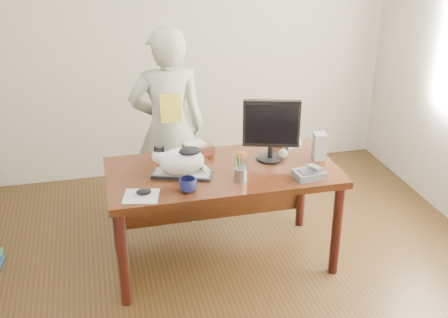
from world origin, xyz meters
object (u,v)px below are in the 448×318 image
at_px(cat, 180,160).
at_px(person, 168,129).
at_px(keyboard, 182,174).
at_px(calculator, 286,141).
at_px(monitor, 271,127).
at_px(baseball, 283,154).
at_px(coffee_mug, 188,185).
at_px(mouse, 144,192).
at_px(phone, 310,173).
at_px(speaker, 319,146).
at_px(book_stack, 197,148).
at_px(pen_cup, 241,173).
at_px(desk, 220,183).

relative_size(cat, person, 0.24).
relative_size(keyboard, calculator, 1.83).
xyz_separation_m(monitor, calculator, (0.21, 0.25, -0.23)).
bearing_deg(baseball, coffee_mug, -155.38).
distance_m(mouse, coffee_mug, 0.28).
height_order(mouse, phone, phone).
distance_m(speaker, calculator, 0.35).
height_order(coffee_mug, book_stack, coffee_mug).
height_order(phone, speaker, speaker).
bearing_deg(pen_cup, monitor, 42.31).
relative_size(desk, calculator, 6.78).
relative_size(monitor, pen_cup, 2.13).
xyz_separation_m(book_stack, calculator, (0.69, 0.00, -0.01)).
height_order(desk, baseball, baseball).
bearing_deg(coffee_mug, cat, 92.66).
bearing_deg(phone, mouse, 173.87).
xyz_separation_m(pen_cup, book_stack, (-0.19, 0.52, -0.02)).
height_order(monitor, book_stack, monitor).
bearing_deg(baseball, monitor, -170.85).
bearing_deg(monitor, cat, -155.12).
distance_m(cat, calculator, 0.95).
xyz_separation_m(coffee_mug, person, (0.01, 0.94, 0.02)).
xyz_separation_m(pen_cup, calculator, (0.50, 0.52, -0.03)).
bearing_deg(pen_cup, calculator, 46.05).
height_order(phone, person, person).
bearing_deg(cat, keyboard, 8.36).
distance_m(coffee_mug, speaker, 1.05).
distance_m(cat, book_stack, 0.40).
distance_m(keyboard, monitor, 0.71).
distance_m(desk, monitor, 0.55).
xyz_separation_m(desk, person, (-0.28, 0.59, 0.21)).
bearing_deg(pen_cup, mouse, -175.91).
bearing_deg(monitor, baseball, 25.74).
relative_size(keyboard, speaker, 2.21).
bearing_deg(phone, person, 125.75).
height_order(desk, book_stack, book_stack).
distance_m(phone, calculator, 0.58).
distance_m(pen_cup, mouse, 0.65).
distance_m(desk, speaker, 0.76).
relative_size(phone, person, 0.13).
relative_size(keyboard, mouse, 3.90).
height_order(cat, book_stack, cat).
relative_size(keyboard, book_stack, 1.66).
distance_m(pen_cup, speaker, 0.68).
xyz_separation_m(mouse, phone, (1.11, -0.02, 0.01)).
xyz_separation_m(desk, monitor, (0.37, -0.01, 0.40)).
bearing_deg(desk, monitor, -2.26).
bearing_deg(cat, monitor, 28.82).
height_order(monitor, calculator, monitor).
height_order(mouse, speaker, speaker).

